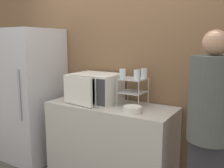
{
  "coord_description": "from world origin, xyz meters",
  "views": [
    {
      "loc": [
        1.41,
        -1.99,
        1.59
      ],
      "look_at": [
        0.0,
        0.33,
        1.12
      ],
      "focal_mm": 40.0,
      "sensor_mm": 36.0,
      "label": 1
    }
  ],
  "objects_px": {
    "glass_back_right": "(144,73)",
    "glass_front_right": "(137,75)",
    "bowl": "(133,109)",
    "dish_rack": "(133,86)",
    "person": "(210,121)",
    "refrigerator": "(33,95)",
    "glass_front_left": "(123,74)",
    "microwave": "(95,88)"
  },
  "relations": [
    {
      "from": "glass_front_right",
      "to": "bowl",
      "type": "height_order",
      "value": "glass_front_right"
    },
    {
      "from": "microwave",
      "to": "glass_back_right",
      "type": "relative_size",
      "value": 5.17
    },
    {
      "from": "dish_rack",
      "to": "glass_back_right",
      "type": "xyz_separation_m",
      "value": [
        0.09,
        0.08,
        0.14
      ]
    },
    {
      "from": "glass_back_right",
      "to": "bowl",
      "type": "relative_size",
      "value": 0.57
    },
    {
      "from": "microwave",
      "to": "glass_front_left",
      "type": "height_order",
      "value": "glass_front_left"
    },
    {
      "from": "glass_front_left",
      "to": "person",
      "type": "height_order",
      "value": "person"
    },
    {
      "from": "dish_rack",
      "to": "refrigerator",
      "type": "xyz_separation_m",
      "value": [
        -1.43,
        -0.14,
        -0.24
      ]
    },
    {
      "from": "glass_front_right",
      "to": "bowl",
      "type": "distance_m",
      "value": 0.36
    },
    {
      "from": "dish_rack",
      "to": "refrigerator",
      "type": "relative_size",
      "value": 0.17
    },
    {
      "from": "microwave",
      "to": "glass_front_right",
      "type": "relative_size",
      "value": 5.17
    },
    {
      "from": "glass_front_right",
      "to": "refrigerator",
      "type": "distance_m",
      "value": 1.56
    },
    {
      "from": "dish_rack",
      "to": "glass_front_left",
      "type": "bearing_deg",
      "value": -133.1
    },
    {
      "from": "glass_front_left",
      "to": "person",
      "type": "bearing_deg",
      "value": -11.5
    },
    {
      "from": "glass_front_left",
      "to": "bowl",
      "type": "relative_size",
      "value": 0.57
    },
    {
      "from": "glass_front_right",
      "to": "dish_rack",
      "type": "bearing_deg",
      "value": 136.71
    },
    {
      "from": "person",
      "to": "refrigerator",
      "type": "bearing_deg",
      "value": 176.62
    },
    {
      "from": "microwave",
      "to": "person",
      "type": "bearing_deg",
      "value": -9.44
    },
    {
      "from": "microwave",
      "to": "glass_front_right",
      "type": "height_order",
      "value": "glass_front_right"
    },
    {
      "from": "bowl",
      "to": "person",
      "type": "distance_m",
      "value": 0.73
    },
    {
      "from": "microwave",
      "to": "dish_rack",
      "type": "distance_m",
      "value": 0.47
    },
    {
      "from": "glass_front_right",
      "to": "refrigerator",
      "type": "bearing_deg",
      "value": -177.6
    },
    {
      "from": "microwave",
      "to": "bowl",
      "type": "height_order",
      "value": "microwave"
    },
    {
      "from": "bowl",
      "to": "glass_front_right",
      "type": "bearing_deg",
      "value": 101.89
    },
    {
      "from": "dish_rack",
      "to": "glass_front_right",
      "type": "height_order",
      "value": "glass_front_right"
    },
    {
      "from": "microwave",
      "to": "glass_front_left",
      "type": "xyz_separation_m",
      "value": [
        0.38,
        -0.03,
        0.19
      ]
    },
    {
      "from": "glass_front_left",
      "to": "refrigerator",
      "type": "height_order",
      "value": "refrigerator"
    },
    {
      "from": "bowl",
      "to": "microwave",
      "type": "bearing_deg",
      "value": 162.88
    },
    {
      "from": "refrigerator",
      "to": "glass_front_right",
      "type": "bearing_deg",
      "value": 2.4
    },
    {
      "from": "microwave",
      "to": "refrigerator",
      "type": "height_order",
      "value": "refrigerator"
    },
    {
      "from": "glass_front_right",
      "to": "bowl",
      "type": "bearing_deg",
      "value": -78.11
    },
    {
      "from": "dish_rack",
      "to": "glass_front_right",
      "type": "xyz_separation_m",
      "value": [
        0.08,
        -0.08,
        0.14
      ]
    },
    {
      "from": "refrigerator",
      "to": "glass_back_right",
      "type": "bearing_deg",
      "value": 8.29
    },
    {
      "from": "dish_rack",
      "to": "glass_front_left",
      "type": "relative_size",
      "value": 2.87
    },
    {
      "from": "glass_front_left",
      "to": "glass_front_right",
      "type": "bearing_deg",
      "value": 3.01
    },
    {
      "from": "dish_rack",
      "to": "person",
      "type": "height_order",
      "value": "person"
    },
    {
      "from": "dish_rack",
      "to": "person",
      "type": "distance_m",
      "value": 0.91
    },
    {
      "from": "glass_back_right",
      "to": "glass_front_right",
      "type": "height_order",
      "value": "same"
    },
    {
      "from": "bowl",
      "to": "refrigerator",
      "type": "height_order",
      "value": "refrigerator"
    },
    {
      "from": "microwave",
      "to": "refrigerator",
      "type": "xyz_separation_m",
      "value": [
        -0.97,
        -0.08,
        -0.18
      ]
    },
    {
      "from": "dish_rack",
      "to": "microwave",
      "type": "bearing_deg",
      "value": -172.83
    },
    {
      "from": "glass_front_left",
      "to": "refrigerator",
      "type": "bearing_deg",
      "value": -177.68
    },
    {
      "from": "person",
      "to": "dish_rack",
      "type": "bearing_deg",
      "value": 162.01
    }
  ]
}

